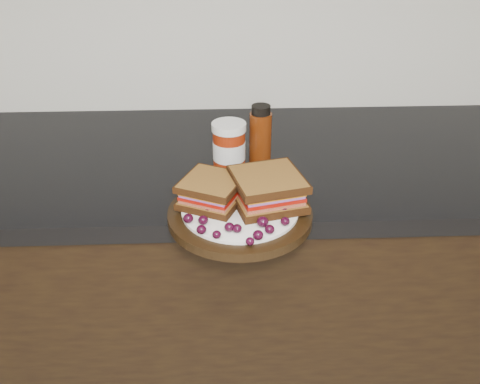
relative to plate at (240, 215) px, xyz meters
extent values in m
cube|color=black|center=(-0.20, 0.28, -0.48)|extent=(3.96, 0.58, 0.86)
cube|color=black|center=(-0.20, 0.28, -0.03)|extent=(3.98, 0.60, 0.04)
cylinder|color=black|center=(0.00, 0.00, 0.00)|extent=(0.28, 0.28, 0.02)
ellipsoid|color=black|center=(-0.10, -0.05, 0.02)|extent=(0.02, 0.02, 0.02)
ellipsoid|color=black|center=(-0.07, -0.05, 0.02)|extent=(0.02, 0.02, 0.02)
ellipsoid|color=black|center=(-0.07, -0.08, 0.02)|extent=(0.02, 0.02, 0.02)
ellipsoid|color=black|center=(-0.05, -0.10, 0.02)|extent=(0.02, 0.02, 0.01)
ellipsoid|color=black|center=(-0.02, -0.08, 0.02)|extent=(0.02, 0.02, 0.02)
ellipsoid|color=black|center=(-0.01, -0.08, 0.02)|extent=(0.02, 0.02, 0.02)
ellipsoid|color=black|center=(0.01, -0.12, 0.02)|extent=(0.02, 0.02, 0.01)
ellipsoid|color=black|center=(0.03, -0.10, 0.02)|extent=(0.02, 0.02, 0.02)
ellipsoid|color=black|center=(0.05, -0.09, 0.02)|extent=(0.02, 0.02, 0.02)
ellipsoid|color=black|center=(0.04, -0.06, 0.03)|extent=(0.02, 0.02, 0.02)
ellipsoid|color=black|center=(0.08, -0.06, 0.02)|extent=(0.02, 0.02, 0.02)
ellipsoid|color=black|center=(0.08, -0.03, 0.02)|extent=(0.02, 0.02, 0.02)
ellipsoid|color=black|center=(0.08, -0.02, 0.02)|extent=(0.02, 0.02, 0.02)
ellipsoid|color=black|center=(0.09, 0.01, 0.02)|extent=(0.02, 0.02, 0.01)
ellipsoid|color=black|center=(0.08, 0.02, 0.02)|extent=(0.02, 0.02, 0.02)
ellipsoid|color=black|center=(0.05, 0.03, 0.02)|extent=(0.02, 0.02, 0.02)
ellipsoid|color=black|center=(-0.04, 0.06, 0.02)|extent=(0.02, 0.02, 0.01)
ellipsoid|color=black|center=(-0.04, 0.04, 0.03)|extent=(0.02, 0.02, 0.02)
ellipsoid|color=black|center=(-0.07, 0.04, 0.02)|extent=(0.02, 0.02, 0.02)
ellipsoid|color=black|center=(-0.08, 0.03, 0.02)|extent=(0.02, 0.02, 0.02)
ellipsoid|color=black|center=(-0.07, -0.01, 0.02)|extent=(0.02, 0.02, 0.02)
ellipsoid|color=black|center=(-0.06, -0.02, 0.02)|extent=(0.02, 0.02, 0.01)
ellipsoid|color=black|center=(-0.05, 0.03, 0.02)|extent=(0.02, 0.02, 0.01)
ellipsoid|color=black|center=(-0.08, 0.04, 0.02)|extent=(0.02, 0.02, 0.02)
ellipsoid|color=black|center=(-0.07, 0.00, 0.02)|extent=(0.02, 0.02, 0.02)
cylinder|color=maroon|center=(-0.02, 0.21, 0.05)|extent=(0.09, 0.09, 0.11)
cylinder|color=#4E1D07|center=(0.06, 0.24, 0.06)|extent=(0.06, 0.06, 0.14)
camera|label=1|loc=(-0.04, -0.87, 0.56)|focal=40.00mm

